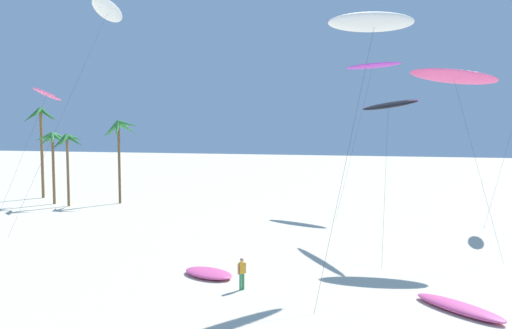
# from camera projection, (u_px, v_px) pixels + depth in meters

# --- Properties ---
(palm_tree_0) EXTENTS (3.86, 3.70, 8.17)m
(palm_tree_0) POSITION_uv_depth(u_px,v_px,m) (53.00, 143.00, 56.08)
(palm_tree_0) COLOR brown
(palm_tree_0) RESTS_ON ground
(palm_tree_1) EXTENTS (4.47, 4.54, 11.15)m
(palm_tree_1) POSITION_uv_depth(u_px,v_px,m) (41.00, 124.00, 60.75)
(palm_tree_1) COLOR brown
(palm_tree_1) RESTS_ON ground
(palm_tree_2) EXTENTS (4.27, 4.13, 9.52)m
(palm_tree_2) POSITION_uv_depth(u_px,v_px,m) (119.00, 133.00, 56.46)
(palm_tree_2) COLOR brown
(palm_tree_2) RESTS_ON ground
(palm_tree_3) EXTENTS (3.82, 4.11, 8.01)m
(palm_tree_3) POSITION_uv_depth(u_px,v_px,m) (67.00, 145.00, 54.46)
(palm_tree_3) COLOR brown
(palm_tree_3) RESTS_ON ground
(flying_kite_0) EXTENTS (5.06, 8.60, 12.88)m
(flying_kite_0) POSITION_uv_depth(u_px,v_px,m) (47.00, 94.00, 47.07)
(flying_kite_0) COLOR #EA5193
(flying_kite_0) RESTS_ON ground
(flying_kite_1) EXTENTS (5.96, 3.54, 13.03)m
(flying_kite_1) POSITION_uv_depth(u_px,v_px,m) (453.00, 76.00, 33.92)
(flying_kite_1) COLOR #EA5193
(flying_kite_1) RESTS_ON ground
(flying_kite_2) EXTENTS (5.24, 13.56, 20.28)m
(flying_kite_2) POSITION_uv_depth(u_px,v_px,m) (108.00, 10.00, 46.10)
(flying_kite_2) COLOR white
(flying_kite_2) RESTS_ON ground
(flying_kite_4) EXTENTS (4.88, 11.30, 10.86)m
(flying_kite_4) POSITION_uv_depth(u_px,v_px,m) (388.00, 105.00, 37.53)
(flying_kite_4) COLOR black
(flying_kite_4) RESTS_ON ground
(flying_kite_5) EXTENTS (5.45, 11.45, 15.94)m
(flying_kite_5) POSITION_uv_depth(u_px,v_px,m) (375.00, 22.00, 28.92)
(flying_kite_5) COLOR white
(flying_kite_5) RESTS_ON ground
(flying_kite_6) EXTENTS (6.20, 9.62, 15.50)m
(flying_kite_6) POSITION_uv_depth(u_px,v_px,m) (373.00, 66.00, 52.35)
(flying_kite_6) COLOR purple
(flying_kite_6) RESTS_ON ground
(grounded_kite_1) EXTENTS (3.69, 2.88, 0.39)m
(grounded_kite_1) POSITION_uv_depth(u_px,v_px,m) (209.00, 273.00, 29.03)
(grounded_kite_1) COLOR #EA5193
(grounded_kite_1) RESTS_ON ground
(grounded_kite_2) EXTENTS (4.34, 3.94, 0.40)m
(grounded_kite_2) POSITION_uv_depth(u_px,v_px,m) (459.00, 307.00, 23.47)
(grounded_kite_2) COLOR #EA5193
(grounded_kite_2) RESTS_ON ground
(person_near_left) EXTENTS (0.39, 0.39, 1.73)m
(person_near_left) POSITION_uv_depth(u_px,v_px,m) (242.00, 272.00, 26.56)
(person_near_left) COLOR #338E56
(person_near_left) RESTS_ON ground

